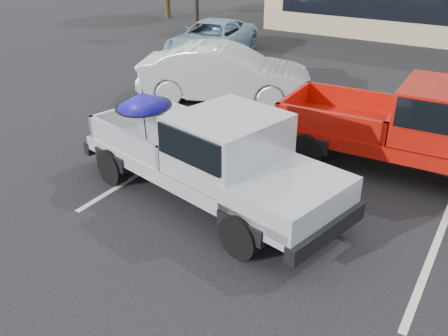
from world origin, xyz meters
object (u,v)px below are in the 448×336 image
at_px(silver_pickup, 218,155).
at_px(silver_sedan, 225,73).
at_px(blue_suv, 212,39).
at_px(red_pickup, 433,127).

bearing_deg(silver_pickup, silver_sedan, 133.23).
bearing_deg(blue_suv, silver_pickup, -64.79).
bearing_deg(blue_suv, red_pickup, -41.67).
height_order(silver_sedan, blue_suv, silver_sedan).
distance_m(silver_pickup, silver_sedan, 6.20).
bearing_deg(silver_sedan, blue_suv, 15.27).
bearing_deg(red_pickup, silver_pickup, -134.11).
relative_size(silver_sedan, blue_suv, 1.01).
bearing_deg(red_pickup, silver_sedan, 160.91).
height_order(silver_pickup, silver_sedan, silver_pickup).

